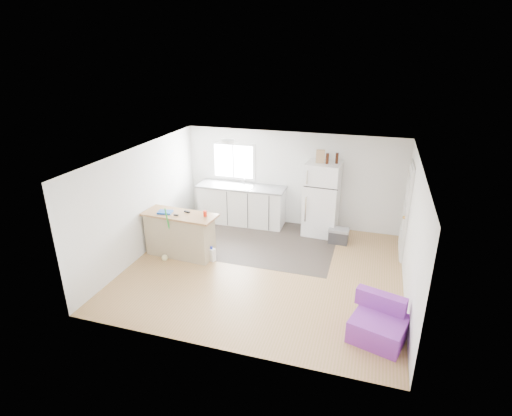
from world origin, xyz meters
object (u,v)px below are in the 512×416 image
at_px(purple_seat, 379,324).
at_px(cardboard_box, 320,156).
at_px(blue_tray, 165,212).
at_px(bottle_left, 327,158).
at_px(cleaner_jug, 212,254).
at_px(mop, 166,250).
at_px(kitchen_cabinets, 242,204).
at_px(refrigerator, 322,199).
at_px(peninsula, 180,234).
at_px(red_cup, 205,214).
at_px(bottle_right, 337,158).
at_px(cooler, 338,236).

xyz_separation_m(purple_seat, cardboard_box, (-1.56, 3.56, 1.71)).
height_order(blue_tray, bottle_left, bottle_left).
height_order(purple_seat, blue_tray, blue_tray).
distance_m(cleaner_jug, bottle_left, 3.40).
xyz_separation_m(mop, bottle_left, (3.04, 2.27, 1.69)).
height_order(kitchen_cabinets, cleaner_jug, kitchen_cabinets).
relative_size(refrigerator, mop, 1.44).
distance_m(peninsula, purple_seat, 4.51).
bearing_deg(purple_seat, peninsula, 176.29).
distance_m(mop, red_cup, 1.19).
bearing_deg(bottle_right, cardboard_box, -173.65).
distance_m(mop, cardboard_box, 4.07).
relative_size(mop, bottle_right, 4.99).
xyz_separation_m(mop, red_cup, (0.80, 0.34, 0.81)).
height_order(peninsula, purple_seat, peninsula).
distance_m(cleaner_jug, mop, 0.99).
xyz_separation_m(peninsula, refrigerator, (2.77, 2.05, 0.40)).
bearing_deg(kitchen_cabinets, red_cup, -93.65).
xyz_separation_m(kitchen_cabinets, mop, (-0.90, -2.39, -0.28)).
height_order(peninsula, cleaner_jug, peninsula).
distance_m(cooler, blue_tray, 4.02).
height_order(kitchen_cabinets, bottle_right, bottle_right).
bearing_deg(purple_seat, mop, -179.33).
height_order(purple_seat, cardboard_box, cardboard_box).
bearing_deg(cleaner_jug, red_cup, 169.54).
distance_m(cooler, cardboard_box, 1.90).
distance_m(refrigerator, blue_tray, 3.71).
bearing_deg(mop, refrigerator, 32.68).
xyz_separation_m(mop, cardboard_box, (2.87, 2.31, 1.72)).
relative_size(purple_seat, bottle_left, 3.90).
distance_m(refrigerator, cooler, 0.97).
bearing_deg(cooler, red_cup, -147.66).
bearing_deg(peninsula, kitchen_cabinets, 75.19).
bearing_deg(mop, cardboard_box, 33.14).
distance_m(cleaner_jug, red_cup, 0.92).
bearing_deg(blue_tray, cardboard_box, 34.67).
height_order(kitchen_cabinets, purple_seat, kitchen_cabinets).
xyz_separation_m(blue_tray, cardboard_box, (2.97, 2.05, 0.95)).
bearing_deg(bottle_left, purple_seat, -68.47).
distance_m(peninsula, refrigerator, 3.46).
xyz_separation_m(refrigerator, purple_seat, (1.46, -3.60, -0.66)).
distance_m(refrigerator, bottle_right, 1.06).
relative_size(kitchen_cabinets, bottle_left, 9.10).
relative_size(refrigerator, cooler, 3.82).
bearing_deg(bottle_left, kitchen_cabinets, 176.80).
xyz_separation_m(mop, blue_tray, (-0.10, 0.26, 0.77)).
bearing_deg(red_cup, refrigerator, 42.79).
height_order(bottle_left, bottle_right, same).
relative_size(cooler, mop, 0.38).
distance_m(red_cup, cardboard_box, 3.00).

